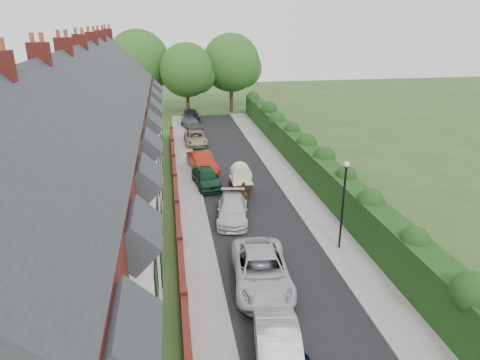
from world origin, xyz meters
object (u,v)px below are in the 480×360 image
at_px(car_red, 202,162).
at_px(horse, 245,195).
at_px(lamppost, 344,195).
at_px(car_silver_a, 279,353).
at_px(car_green, 206,177).
at_px(car_black, 191,115).
at_px(horse_cart, 241,177).
at_px(car_silver_b, 261,270).
at_px(car_grey, 192,124).
at_px(car_beige, 195,138).
at_px(car_white, 232,210).

bearing_deg(car_red, horse, -83.76).
distance_m(lamppost, car_silver_a, 10.01).
xyz_separation_m(car_silver_a, car_green, (-0.88, 18.65, -0.03)).
xyz_separation_m(car_silver_a, car_black, (-0.63, 41.06, 0.02)).
height_order(horse, horse_cart, horse_cart).
bearing_deg(car_silver_b, car_green, 101.39).
distance_m(car_green, car_black, 22.41).
bearing_deg(car_black, car_silver_b, -90.62).
bearing_deg(car_black, car_grey, -95.83).
bearing_deg(car_red, lamppost, -76.75).
xyz_separation_m(lamppost, horse_cart, (-4.09, 8.61, -1.94)).
height_order(lamppost, car_silver_a, lamppost).
bearing_deg(lamppost, car_silver_a, -124.78).
bearing_deg(horse_cart, car_green, 137.88).
xyz_separation_m(lamppost, car_silver_a, (-5.52, -7.95, -2.54)).
bearing_deg(car_beige, car_black, 87.52).
bearing_deg(horse, car_silver_b, 73.72).
height_order(car_red, horse, car_red).
distance_m(car_beige, horse_cart, 14.15).
relative_size(car_silver_a, car_silver_b, 0.80).
bearing_deg(lamppost, car_red, 114.26).
bearing_deg(car_silver_a, car_red, 100.39).
distance_m(car_silver_a, car_white, 12.63).
xyz_separation_m(car_grey, horse, (2.31, -22.16, 0.09)).
xyz_separation_m(lamppost, car_silver_b, (-5.00, -2.60, -2.50)).
bearing_deg(car_silver_b, car_beige, 98.57).
relative_size(car_beige, horse_cart, 1.42).
xyz_separation_m(car_green, car_red, (0.00, 3.50, 0.04)).
relative_size(car_silver_a, car_grey, 1.05).
bearing_deg(car_white, lamppost, -32.01).
bearing_deg(lamppost, car_beige, 105.84).
bearing_deg(car_beige, car_white, -87.62).
bearing_deg(car_green, car_grey, 82.85).
relative_size(car_white, car_grey, 1.06).
distance_m(lamppost, horse_cart, 9.72).
bearing_deg(car_white, car_red, 105.97).
distance_m(car_white, car_beige, 17.91).
relative_size(lamppost, car_green, 1.20).
distance_m(car_green, car_beige, 11.85).
bearing_deg(lamppost, car_black, 100.53).
distance_m(car_white, car_red, 9.59).
xyz_separation_m(horse, horse_cart, (-0.00, 1.86, 0.63)).
height_order(car_beige, car_grey, car_beige).
bearing_deg(horse_cart, car_beige, 99.42).
height_order(car_red, car_beige, car_red).
height_order(car_silver_a, car_black, car_black).
height_order(lamppost, car_grey, lamppost).
bearing_deg(car_white, car_green, 109.72).
distance_m(car_silver_b, car_red, 16.86).
height_order(car_green, car_beige, car_green).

